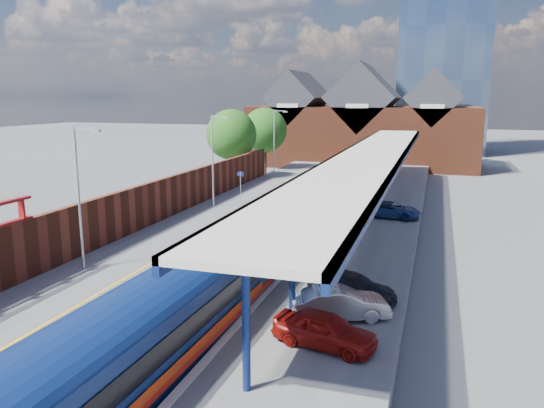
{
  "coord_description": "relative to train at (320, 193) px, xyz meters",
  "views": [
    {
      "loc": [
        9.88,
        -15.15,
        9.37
      ],
      "look_at": [
        -0.04,
        16.58,
        2.6
      ],
      "focal_mm": 35.0,
      "sensor_mm": 36.0,
      "label": 1
    }
  ],
  "objects": [
    {
      "name": "ground",
      "position": [
        -1.49,
        6.15,
        -2.12
      ],
      "size": [
        240.0,
        240.0,
        0.0
      ],
      "primitive_type": "plane",
      "color": "#5B5B5E",
      "rests_on": "ground"
    },
    {
      "name": "ballast_bed",
      "position": [
        -1.49,
        -3.85,
        -2.09
      ],
      "size": [
        6.0,
        76.0,
        0.06
      ],
      "primitive_type": "cube",
      "color": "#473D33",
      "rests_on": "ground"
    },
    {
      "name": "rails",
      "position": [
        -1.49,
        -3.85,
        -2.0
      ],
      "size": [
        4.51,
        76.0,
        0.14
      ],
      "color": "slate",
      "rests_on": "ground"
    },
    {
      "name": "left_platform",
      "position": [
        -6.99,
        -3.85,
        -1.62
      ],
      "size": [
        5.0,
        76.0,
        1.0
      ],
      "primitive_type": "cube",
      "color": "#565659",
      "rests_on": "ground"
    },
    {
      "name": "right_platform",
      "position": [
        4.51,
        -3.85,
        -1.62
      ],
      "size": [
        6.0,
        76.0,
        1.0
      ],
      "primitive_type": "cube",
      "color": "#565659",
      "rests_on": "ground"
    },
    {
      "name": "coping_left",
      "position": [
        -4.64,
        -3.85,
        -1.1
      ],
      "size": [
        0.3,
        76.0,
        0.05
      ],
      "primitive_type": "cube",
      "color": "silver",
      "rests_on": "left_platform"
    },
    {
      "name": "coping_right",
      "position": [
        1.66,
        -3.85,
        -1.1
      ],
      "size": [
        0.3,
        76.0,
        0.05
      ],
      "primitive_type": "cube",
      "color": "silver",
      "rests_on": "right_platform"
    },
    {
      "name": "yellow_line",
      "position": [
        -5.24,
        -3.85,
        -1.12
      ],
      "size": [
        0.14,
        76.0,
        0.01
      ],
      "primitive_type": "cube",
      "color": "yellow",
      "rests_on": "left_platform"
    },
    {
      "name": "train",
      "position": [
        0.0,
        0.0,
        0.0
      ],
      "size": [
        3.21,
        65.96,
        3.45
      ],
      "color": "#0B1E51",
      "rests_on": "ground"
    },
    {
      "name": "canopy",
      "position": [
        3.99,
        -1.9,
        3.13
      ],
      "size": [
        4.5,
        52.0,
        4.48
      ],
      "color": "navy",
      "rests_on": "right_platform"
    },
    {
      "name": "lamp_post_b",
      "position": [
        -7.86,
        -17.85,
        2.87
      ],
      "size": [
        1.48,
        0.18,
        7.0
      ],
      "color": "#A5A8AA",
      "rests_on": "left_platform"
    },
    {
      "name": "lamp_post_c",
      "position": [
        -7.86,
        -1.85,
        2.87
      ],
      "size": [
        1.48,
        0.18,
        7.0
      ],
      "color": "#A5A8AA",
      "rests_on": "left_platform"
    },
    {
      "name": "lamp_post_d",
      "position": [
        -7.86,
        14.15,
        2.87
      ],
      "size": [
        1.48,
        0.18,
        7.0
      ],
      "color": "#A5A8AA",
      "rests_on": "left_platform"
    },
    {
      "name": "platform_sign",
      "position": [
        -6.49,
        0.15,
        0.57
      ],
      "size": [
        0.55,
        0.08,
        2.5
      ],
      "color": "#A5A8AA",
      "rests_on": "left_platform"
    },
    {
      "name": "brick_wall",
      "position": [
        -9.59,
        -10.31,
        0.33
      ],
      "size": [
        0.35,
        50.0,
        3.86
      ],
      "color": "maroon",
      "rests_on": "left_platform"
    },
    {
      "name": "station_building",
      "position": [
        -1.49,
        34.15,
        3.33
      ],
      "size": [
        30.0,
        12.12,
        13.78
      ],
      "color": "maroon",
      "rests_on": "ground"
    },
    {
      "name": "glass_tower",
      "position": [
        8.51,
        56.15,
        18.08
      ],
      "size": [
        14.2,
        14.2,
        40.3
      ],
      "color": "slate",
      "rests_on": "ground"
    },
    {
      "name": "tree_near",
      "position": [
        -11.84,
        12.06,
        3.23
      ],
      "size": [
        5.2,
        5.2,
        8.1
      ],
      "color": "#382314",
      "rests_on": "ground"
    },
    {
      "name": "tree_far",
      "position": [
        -10.84,
        20.06,
        3.23
      ],
      "size": [
        5.2,
        5.2,
        8.1
      ],
      "color": "#382314",
      "rests_on": "ground"
    },
    {
      "name": "parked_car_red",
      "position": [
        5.09,
        -22.48,
        -0.51
      ],
      "size": [
        3.84,
        2.23,
        1.23
      ],
      "primitive_type": "imported",
      "rotation": [
        0.0,
        0.0,
        1.34
      ],
      "color": "maroon",
      "rests_on": "right_platform"
    },
    {
      "name": "parked_car_silver",
      "position": [
        5.17,
        -20.05,
        -0.5
      ],
      "size": [
        3.99,
        2.71,
        1.24
      ],
      "primitive_type": "imported",
      "rotation": [
        0.0,
        0.0,
        1.98
      ],
      "color": "#A8A8AC",
      "rests_on": "right_platform"
    },
    {
      "name": "parked_car_dark",
      "position": [
        5.31,
        -17.9,
        -0.57
      ],
      "size": [
        4.11,
        2.54,
        1.11
      ],
      "primitive_type": "imported",
      "rotation": [
        0.0,
        0.0,
        1.29
      ],
      "color": "black",
      "rests_on": "right_platform"
    },
    {
      "name": "parked_car_blue",
      "position": [
        5.52,
        -1.9,
        -0.55
      ],
      "size": [
        4.28,
        2.35,
        1.13
      ],
      "primitive_type": "imported",
      "rotation": [
        0.0,
        0.0,
        1.45
      ],
      "color": "navy",
      "rests_on": "right_platform"
    }
  ]
}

